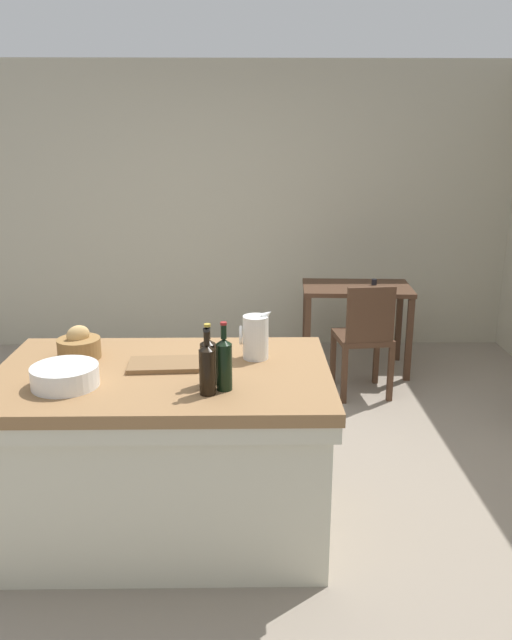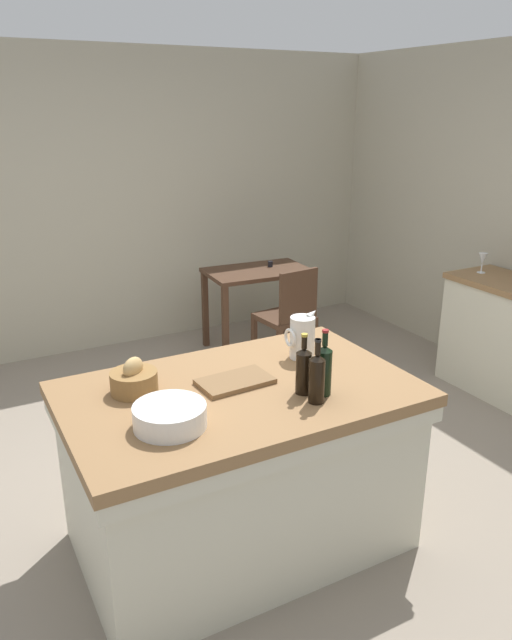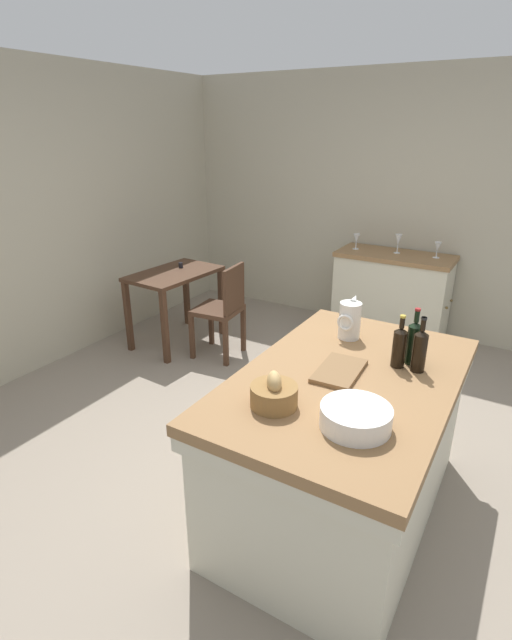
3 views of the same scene
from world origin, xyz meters
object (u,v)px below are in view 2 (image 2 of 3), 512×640
at_px(wash_bowl, 170,416).
at_px(wine_bottle_amber, 304,369).
at_px(wooden_chair, 289,316).
at_px(island_table, 240,462).
at_px(wine_bottle_dark, 324,369).
at_px(cutting_board, 235,381).
at_px(wine_bottle_green, 317,377).
at_px(writing_desk, 258,283).
at_px(wine_glass_middle, 483,259).
at_px(bread_basket, 134,380).
at_px(pitcher, 302,337).

xyz_separation_m(wash_bowl, wine_bottle_amber, (0.65, 0.00, 0.07)).
relative_size(wooden_chair, wine_bottle_amber, 3.10).
bearing_deg(wash_bowl, island_table, 24.38).
bearing_deg(wash_bowl, wine_bottle_dark, -4.01).
bearing_deg(cutting_board, wine_bottle_green, -55.29).
bearing_deg(wooden_chair, wine_bottle_amber, -119.66).
height_order(island_table, cutting_board, cutting_board).
height_order(wine_bottle_amber, wine_bottle_green, wine_bottle_green).
distance_m(island_table, writing_desk, 2.66).
bearing_deg(wine_bottle_green, wine_bottle_dark, 34.78).
bearing_deg(island_table, wash_bowl, -155.62).
xyz_separation_m(wooden_chair, cutting_board, (-1.31, -1.65, 0.39)).
bearing_deg(wine_bottle_green, island_table, 129.67).
distance_m(wooden_chair, wine_glass_middle, 1.57).
bearing_deg(wine_bottle_dark, bread_basket, 150.43).
distance_m(writing_desk, wine_bottle_amber, 2.73).
bearing_deg(wine_glass_middle, wine_bottle_amber, -155.05).
bearing_deg(bread_basket, island_table, -23.19).
bearing_deg(wooden_chair, wine_bottle_dark, -117.27).
xyz_separation_m(wash_bowl, wine_bottle_green, (0.65, -0.10, 0.07)).
relative_size(wooden_chair, wine_bottle_green, 2.99).
bearing_deg(cutting_board, wine_bottle_amber, -45.32).
relative_size(wash_bowl, cutting_board, 0.88).
xyz_separation_m(wash_bowl, bread_basket, (-0.03, 0.38, 0.01)).
bearing_deg(wine_bottle_dark, wash_bowl, 175.99).
relative_size(cutting_board, wine_glass_middle, 2.23).
relative_size(wash_bowl, wine_bottle_green, 1.01).
xyz_separation_m(island_table, writing_desk, (1.34, 2.29, 0.15)).
relative_size(writing_desk, wine_bottle_green, 3.10).
bearing_deg(wine_bottle_green, wooden_chair, 61.69).
xyz_separation_m(wash_bowl, wine_bottle_dark, (0.72, -0.05, 0.08)).
bearing_deg(bread_basket, writing_desk, 49.65).
distance_m(wooden_chair, wine_bottle_green, 2.31).
relative_size(writing_desk, wine_bottle_amber, 3.20).
relative_size(wooden_chair, bread_basket, 4.14).
bearing_deg(wine_bottle_dark, wooden_chair, 62.73).
bearing_deg(wine_bottle_amber, pitcher, 58.56).
bearing_deg(wine_bottle_amber, wash_bowl, -179.71).
bearing_deg(bread_basket, pitcher, -1.10).
distance_m(wash_bowl, wine_bottle_green, 0.66).
height_order(writing_desk, wine_bottle_amber, wine_bottle_amber).
xyz_separation_m(pitcher, wine_bottle_green, (-0.22, -0.46, 0.01)).
bearing_deg(cutting_board, wine_glass_middle, 18.34).
xyz_separation_m(island_table, wine_glass_middle, (2.57, 0.90, 0.52)).
bearing_deg(bread_basket, wine_bottle_amber, -28.80).
relative_size(island_table, bread_basket, 7.48).
bearing_deg(wine_glass_middle, island_table, -160.66).
xyz_separation_m(writing_desk, pitcher, (-0.88, -2.12, 0.36)).
height_order(island_table, wine_bottle_green, wine_bottle_green).
distance_m(writing_desk, wine_glass_middle, 1.89).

